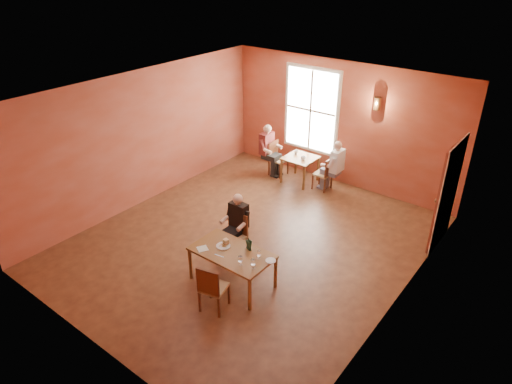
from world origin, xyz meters
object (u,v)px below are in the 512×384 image
Objects in this scene: main_table at (232,267)px; chair_diner_white at (323,173)px; chair_diner_main at (234,237)px; second_table at (300,169)px; chair_empty at (214,286)px; diner_maroon at (278,152)px; diner_white at (324,166)px; diner_main at (233,230)px; chair_diner_maroon at (279,159)px.

chair_diner_white is at bearing 98.23° from main_table.
second_table is at bearing -77.81° from chair_diner_main.
diner_maroon reaches higher than chair_empty.
chair_diner_main is 0.68× the size of diner_white.
chair_diner_white is 0.66× the size of diner_maroon.
diner_main is 1.33× the size of chair_empty.
second_table is 0.74m from diner_white.
main_table is 4.51m from diner_maroon.
chair_diner_main is 3.69m from chair_diner_maroon.
chair_diner_white is at bearing 85.25° from chair_empty.
chair_empty is 4.94m from second_table.
diner_white is at bearing 90.00° from diner_maroon.
diner_maroon is at bearing -67.64° from diner_main.
diner_main reaches higher than chair_diner_white.
chair_diner_main reaches higher than second_table.
main_table is 4.25m from second_table.
chair_empty is at bearing -73.33° from second_table.
chair_diner_white is 0.68× the size of diner_white.
diner_main is at bearing 103.91° from chair_empty.
chair_empty is at bearing -74.96° from main_table.
diner_white is (-0.06, 3.45, 0.04)m from diner_main.
chair_diner_white is at bearing -88.51° from chair_diner_main.
chair_diner_white is (-0.09, 3.42, -0.00)m from chair_diner_main.
diner_main is at bearing 21.93° from chair_diner_maroon.
diner_white reaches higher than main_table.
chair_diner_maroon reaches higher than chair_empty.
diner_main is at bearing -77.91° from second_table.
chair_diner_maroon is (-1.89, 4.07, 0.11)m from main_table.
chair_diner_main is 3.71m from diner_maroon.
chair_diner_main is at bearing 22.11° from chair_diner_maroon.
diner_maroon is at bearing 180.00° from second_table.
main_table is at bearing 91.09° from chair_empty.
second_table is (-0.74, 3.45, -0.25)m from diner_main.
second_table is at bearing 90.00° from chair_diner_white.
second_table is 0.66m from chair_diner_white.
chair_diner_white is (-0.09, 3.45, -0.16)m from diner_main.
chair_diner_main is 0.96× the size of chair_diner_maroon.
chair_empty is 0.99× the size of chair_diner_maroon.
chair_diner_maroon is (-2.07, 4.73, 0.00)m from chair_empty.
chair_diner_main is 0.73× the size of diner_main.
diner_maroon reaches higher than chair_diner_main.
second_table is (-0.74, 3.42, -0.09)m from chair_diner_main.
chair_diner_maroon is (-0.65, 0.00, 0.11)m from second_table.
chair_empty is 1.17× the size of second_table.
chair_diner_white is at bearing 90.00° from diner_maroon.
main_table is 4.11m from chair_diner_white.
chair_diner_main is 3.43m from diner_white.
chair_empty is at bearing 117.32° from chair_diner_main.
diner_maroon is at bearing 90.00° from diner_white.
second_table is 0.75m from diner_maroon.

